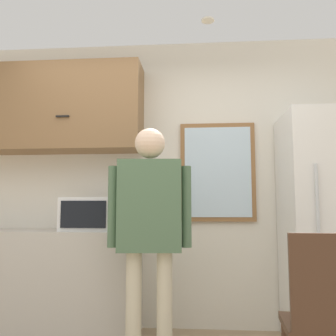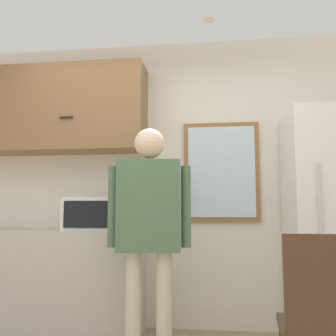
{
  "view_description": "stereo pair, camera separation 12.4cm",
  "coord_description": "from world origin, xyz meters",
  "px_view_note": "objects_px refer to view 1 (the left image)",
  "views": [
    {
      "loc": [
        0.39,
        -1.81,
        1.08
      ],
      "look_at": [
        0.17,
        0.94,
        1.38
      ],
      "focal_mm": 40.0,
      "sensor_mm": 36.0,
      "label": 1
    },
    {
      "loc": [
        0.52,
        -1.8,
        1.08
      ],
      "look_at": [
        0.17,
        0.94,
        1.38
      ],
      "focal_mm": 40.0,
      "sensor_mm": 36.0,
      "label": 2
    }
  ],
  "objects_px": {
    "microwave": "(96,214)",
    "person": "(150,218)",
    "refrigerator": "(328,227)",
    "chair": "(325,316)"
  },
  "relations": [
    {
      "from": "chair",
      "to": "refrigerator",
      "type": "bearing_deg",
      "value": -105.48
    },
    {
      "from": "microwave",
      "to": "chair",
      "type": "distance_m",
      "value": 1.94
    },
    {
      "from": "microwave",
      "to": "person",
      "type": "relative_size",
      "value": 0.32
    },
    {
      "from": "refrigerator",
      "to": "chair",
      "type": "height_order",
      "value": "refrigerator"
    },
    {
      "from": "microwave",
      "to": "person",
      "type": "bearing_deg",
      "value": -43.03
    },
    {
      "from": "microwave",
      "to": "refrigerator",
      "type": "xyz_separation_m",
      "value": [
        1.93,
        0.01,
        -0.1
      ]
    },
    {
      "from": "microwave",
      "to": "person",
      "type": "height_order",
      "value": "person"
    },
    {
      "from": "person",
      "to": "chair",
      "type": "bearing_deg",
      "value": -35.53
    },
    {
      "from": "person",
      "to": "refrigerator",
      "type": "xyz_separation_m",
      "value": [
        1.4,
        0.51,
        -0.08
      ]
    },
    {
      "from": "person",
      "to": "refrigerator",
      "type": "relative_size",
      "value": 0.89
    }
  ]
}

